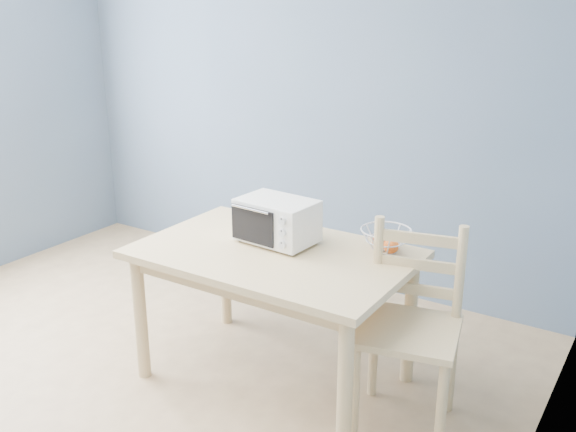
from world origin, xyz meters
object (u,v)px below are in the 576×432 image
Objects in this scene: toaster_oven at (274,220)px; fruit_basket at (386,240)px; dining_chair at (409,331)px; dining_table at (274,269)px.

toaster_oven is 1.36× the size of fruit_basket.
dining_table is at bearing 170.66° from dining_chair.
fruit_basket is at bearing 23.95° from toaster_oven.
fruit_basket is at bearing 121.26° from dining_chair.
toaster_oven is at bearing 162.69° from dining_chair.
dining_chair is at bearing -0.49° from toaster_oven.
dining_table is 0.76m from dining_chair.
dining_table is at bearing -147.83° from fruit_basket.
dining_chair reaches higher than fruit_basket.
dining_chair is (0.26, -0.27, -0.32)m from fruit_basket.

